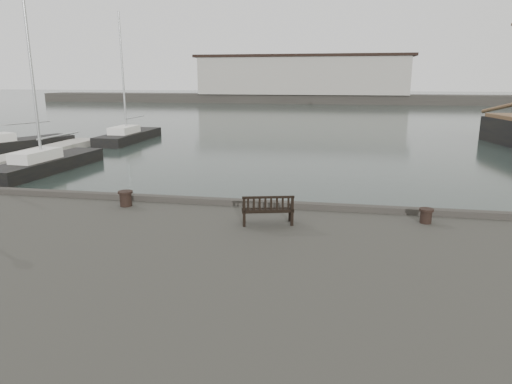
% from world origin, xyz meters
% --- Properties ---
extents(ground, '(400.00, 400.00, 0.00)m').
position_xyz_m(ground, '(0.00, 0.00, 0.00)').
color(ground, black).
rests_on(ground, ground).
extents(breakwater, '(140.00, 9.50, 12.20)m').
position_xyz_m(breakwater, '(-4.56, 92.00, 4.30)').
color(breakwater, '#383530').
rests_on(breakwater, ground).
extents(bench, '(1.47, 0.81, 0.80)m').
position_xyz_m(bench, '(-0.59, -1.87, 1.82)').
color(bench, black).
rests_on(bench, quay).
extents(bollard_left, '(0.49, 0.49, 0.48)m').
position_xyz_m(bollard_left, '(-5.22, -0.89, 1.80)').
color(bollard_left, black).
rests_on(bollard_left, quay).
extents(bollard_right, '(0.48, 0.48, 0.41)m').
position_xyz_m(bollard_right, '(3.67, -0.98, 1.76)').
color(bollard_right, black).
rests_on(bollard_right, quay).
extents(yacht_b, '(6.62, 11.15, 14.52)m').
position_xyz_m(yacht_b, '(-24.15, 16.76, 0.25)').
color(yacht_b, black).
rests_on(yacht_b, ground).
extents(yacht_c, '(2.58, 8.79, 11.82)m').
position_xyz_m(yacht_c, '(-15.99, 10.56, 0.25)').
color(yacht_c, black).
rests_on(yacht_c, ground).
extents(yacht_d, '(2.45, 9.04, 11.43)m').
position_xyz_m(yacht_d, '(-17.27, 24.18, 0.23)').
color(yacht_d, black).
rests_on(yacht_d, ground).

